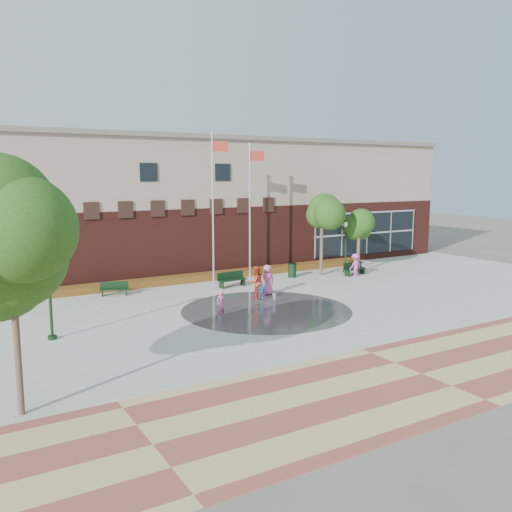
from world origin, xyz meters
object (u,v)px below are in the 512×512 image
trash_can (292,270)px  tree_big_left (10,240)px  flagpole_right (251,204)px  bench_left (114,291)px  flagpole_left (214,201)px  child_splash (221,304)px

trash_can → tree_big_left: (-18.03, -12.93, 4.46)m
flagpole_right → bench_left: size_ratio=5.37×
bench_left → tree_big_left: 15.74m
flagpole_left → tree_big_left: (-12.73, -13.60, -0.13)m
flagpole_left → flagpole_right: flagpole_left is taller
trash_can → tree_big_left: size_ratio=0.14×
flagpole_left → child_splash: bearing=-99.7°
tree_big_left → child_splash: bearing=33.8°
tree_big_left → flagpole_left: bearing=46.9°
flagpole_left → flagpole_right: size_ratio=1.06×
bench_left → child_splash: 7.78m
flagpole_left → bench_left: size_ratio=5.69×
flagpole_right → trash_can: 5.11m
bench_left → trash_can: bearing=17.3°
tree_big_left → child_splash: tree_big_left is taller
bench_left → child_splash: bearing=-47.4°
flagpole_left → trash_can: size_ratio=9.66×
trash_can → child_splash: bearing=-142.4°
bench_left → trash_can: trash_can is taller
flagpole_right → trash_can: (2.51, -1.07, -4.32)m
bench_left → trash_can: (11.51, -0.60, 0.23)m
tree_big_left → trash_can: bearing=35.7°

